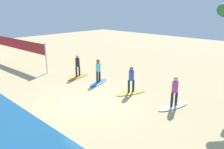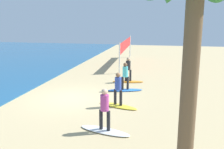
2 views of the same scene
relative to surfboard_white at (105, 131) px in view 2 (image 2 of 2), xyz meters
name	(u,v)px [view 2 (image 2 of 2)]	position (x,y,z in m)	size (l,w,h in m)	color
ground_plane	(72,98)	(3.76, 2.74, -0.04)	(60.00, 60.00, 0.00)	tan
surfboard_white	(105,131)	(0.00, 0.00, 0.00)	(2.10, 0.56, 0.09)	white
surfer_white	(105,106)	(0.00, 0.00, 0.99)	(0.32, 0.45, 1.64)	#232328
surfboard_yellow	(118,106)	(2.94, 0.02, 0.00)	(2.10, 0.56, 0.09)	yellow
surfer_yellow	(118,86)	(2.94, 0.02, 0.99)	(0.32, 0.44, 1.64)	#232328
surfboard_blue	(125,90)	(5.82, 0.10, 0.00)	(2.10, 0.56, 0.09)	blue
surfer_blue	(125,74)	(5.82, 0.10, 0.99)	(0.32, 0.45, 1.64)	#232328
surfboard_orange	(128,82)	(7.98, 0.22, 0.00)	(2.10, 0.56, 0.09)	orange
surfer_orange	(128,67)	(7.98, 0.22, 0.99)	(0.32, 0.46, 1.64)	#232328
volleyball_net	(126,46)	(15.15, 1.47, 1.74)	(9.09, 0.45, 2.50)	silver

